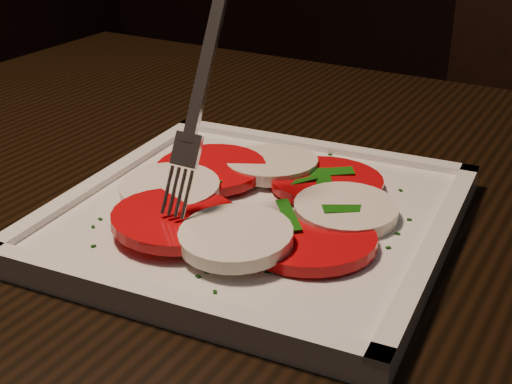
# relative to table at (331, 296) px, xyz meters

# --- Properties ---
(table) EXTENTS (1.25, 0.88, 0.75)m
(table) POSITION_rel_table_xyz_m (0.00, 0.00, 0.00)
(table) COLOR black
(table) RESTS_ON ground
(plate) EXTENTS (0.30, 0.30, 0.01)m
(plate) POSITION_rel_table_xyz_m (-0.04, -0.07, 0.11)
(plate) COLOR white
(plate) RESTS_ON table
(caprese_salad) EXTENTS (0.23, 0.25, 0.03)m
(caprese_salad) POSITION_rel_table_xyz_m (-0.04, -0.07, 0.12)
(caprese_salad) COLOR red
(caprese_salad) RESTS_ON plate
(fork) EXTENTS (0.04, 0.10, 0.18)m
(fork) POSITION_rel_table_xyz_m (-0.07, -0.09, 0.22)
(fork) COLOR white
(fork) RESTS_ON caprese_salad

